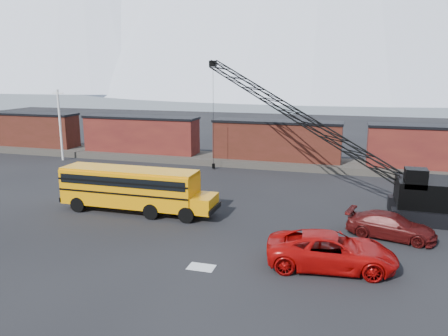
% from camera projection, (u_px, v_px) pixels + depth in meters
% --- Properties ---
extents(ground, '(160.00, 160.00, 0.00)m').
position_uv_depth(ground, '(215.00, 239.00, 26.66)').
color(ground, black).
rests_on(ground, ground).
extents(gravel_berm, '(120.00, 5.00, 0.70)m').
position_uv_depth(gravel_berm, '(276.00, 162.00, 47.19)').
color(gravel_berm, '#47413A').
rests_on(gravel_berm, ground).
extents(boxcar_west_far, '(13.70, 3.10, 4.17)m').
position_uv_depth(boxcar_west_far, '(27.00, 129.00, 55.44)').
color(boxcar_west_far, '#4D1C15').
rests_on(boxcar_west_far, gravel_berm).
extents(boxcar_west_near, '(13.70, 3.10, 4.17)m').
position_uv_depth(boxcar_west_near, '(141.00, 134.00, 51.05)').
color(boxcar_west_near, '#4B1615').
rests_on(boxcar_west_near, gravel_berm).
extents(boxcar_mid, '(13.70, 3.10, 4.17)m').
position_uv_depth(boxcar_mid, '(277.00, 140.00, 46.66)').
color(boxcar_mid, '#4D1C15').
rests_on(boxcar_mid, gravel_berm).
extents(boxcar_east_near, '(13.70, 3.10, 4.17)m').
position_uv_depth(boxcar_east_near, '(440.00, 147.00, 42.27)').
color(boxcar_east_near, '#4B1615').
rests_on(boxcar_east_near, gravel_berm).
extents(utility_pole, '(1.40, 0.24, 8.00)m').
position_uv_depth(utility_pole, '(60.00, 124.00, 49.20)').
color(utility_pole, silver).
rests_on(utility_pole, ground).
extents(snow_patch, '(1.40, 0.90, 0.02)m').
position_uv_depth(snow_patch, '(201.00, 267.00, 22.78)').
color(snow_patch, silver).
rests_on(snow_patch, ground).
extents(school_bus, '(11.65, 2.65, 3.19)m').
position_uv_depth(school_bus, '(134.00, 188.00, 31.36)').
color(school_bus, orange).
rests_on(school_bus, ground).
extents(red_pickup, '(6.94, 3.76, 1.85)m').
position_uv_depth(red_pickup, '(331.00, 251.00, 22.60)').
color(red_pickup, '#AC0908').
rests_on(red_pickup, ground).
extents(maroon_suv, '(5.61, 3.28, 1.53)m').
position_uv_depth(maroon_suv, '(391.00, 226.00, 26.69)').
color(maroon_suv, '#470D0C').
rests_on(maroon_suv, ground).
extents(crawler_crane, '(22.46, 13.25, 11.22)m').
position_uv_depth(crawler_crane, '(293.00, 113.00, 36.65)').
color(crawler_crane, black).
rests_on(crawler_crane, ground).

